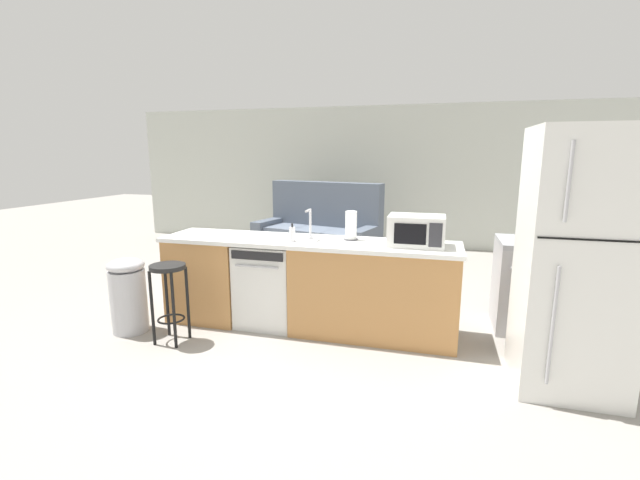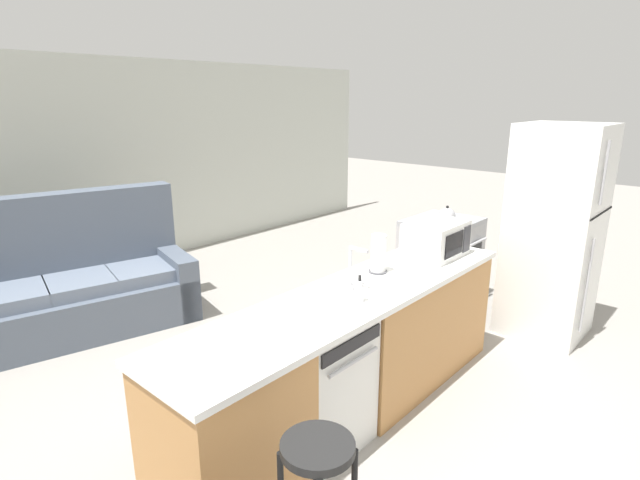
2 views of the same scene
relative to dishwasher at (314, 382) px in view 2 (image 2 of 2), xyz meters
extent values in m
plane|color=gray|center=(0.25, 0.00, -0.42)|extent=(24.00, 24.00, 0.00)
cube|color=beige|center=(0.55, 4.20, 0.88)|extent=(10.00, 0.06, 2.60)
cube|color=#B77F47|center=(-0.68, 0.00, 0.01)|extent=(0.75, 0.62, 0.86)
cube|color=#B77F47|center=(1.08, 0.00, 0.01)|extent=(1.55, 0.62, 0.86)
cube|color=white|center=(0.40, 0.00, 0.46)|extent=(2.94, 0.66, 0.04)
cube|color=#49331C|center=(0.40, 0.00, -0.38)|extent=(2.86, 0.56, 0.08)
cube|color=silver|center=(0.00, 0.00, 0.00)|extent=(0.58, 0.58, 0.84)
cube|color=black|center=(0.00, -0.30, 0.36)|extent=(0.52, 0.01, 0.08)
cylinder|color=#B2B2B7|center=(0.00, -0.31, 0.26)|extent=(0.44, 0.02, 0.02)
cube|color=#B7B7BC|center=(2.60, 0.55, 0.00)|extent=(0.76, 0.64, 0.85)
cube|color=black|center=(2.60, 0.22, 0.05)|extent=(0.53, 0.01, 0.43)
cylinder|color=silver|center=(2.60, 0.20, 0.28)|extent=(0.61, 0.03, 0.03)
cube|color=#A8AAB2|center=(2.60, 0.55, 0.45)|extent=(0.76, 0.64, 0.05)
torus|color=black|center=(2.43, 0.42, 0.47)|extent=(0.16, 0.16, 0.01)
torus|color=black|center=(2.77, 0.42, 0.47)|extent=(0.16, 0.16, 0.01)
torus|color=black|center=(2.43, 0.68, 0.47)|extent=(0.16, 0.16, 0.01)
torus|color=black|center=(2.77, 0.68, 0.47)|extent=(0.16, 0.16, 0.01)
cube|color=white|center=(2.60, -0.55, 0.54)|extent=(0.72, 0.70, 1.92)
cylinder|color=#B2B2B7|center=(2.40, -0.92, 1.13)|extent=(0.02, 0.02, 0.51)
cylinder|color=#B2B2B7|center=(2.40, -0.92, 0.17)|extent=(0.02, 0.02, 0.83)
cube|color=black|center=(2.60, -0.90, 0.77)|extent=(0.68, 0.01, 0.01)
cube|color=white|center=(1.45, 0.00, 0.62)|extent=(0.50, 0.36, 0.28)
cube|color=black|center=(1.40, -0.18, 0.62)|extent=(0.27, 0.01, 0.18)
cube|color=#2D2D33|center=(1.62, -0.18, 0.62)|extent=(0.11, 0.01, 0.21)
cylinder|color=silver|center=(0.42, 0.06, 0.49)|extent=(0.07, 0.07, 0.03)
cylinder|color=silver|center=(0.42, 0.06, 0.64)|extent=(0.02, 0.02, 0.26)
cylinder|color=silver|center=(0.42, -0.01, 0.77)|extent=(0.02, 0.14, 0.02)
cylinder|color=#4C4C51|center=(0.82, 0.11, 0.49)|extent=(0.14, 0.14, 0.01)
cylinder|color=white|center=(0.82, 0.11, 0.63)|extent=(0.11, 0.11, 0.27)
cylinder|color=silver|center=(0.30, -0.12, 0.55)|extent=(0.06, 0.06, 0.14)
cylinder|color=black|center=(0.30, -0.12, 0.64)|extent=(0.02, 0.02, 0.04)
sphere|color=#B2B2B7|center=(2.43, 0.42, 0.56)|extent=(0.17, 0.17, 0.17)
sphere|color=black|center=(2.43, 0.42, 0.66)|extent=(0.03, 0.03, 0.03)
cone|color=#B2B2B7|center=(2.51, 0.42, 0.58)|extent=(0.08, 0.04, 0.06)
cylinder|color=black|center=(-0.71, -0.67, 0.30)|extent=(0.32, 0.32, 0.04)
cube|color=#515B6B|center=(-0.28, 2.70, -0.21)|extent=(2.16, 1.35, 0.42)
cube|color=#515B6B|center=(-0.20, 3.02, 0.21)|extent=(2.00, 0.71, 1.27)
cube|color=#515B6B|center=(0.60, 2.49, -0.11)|extent=(0.41, 0.92, 0.62)
cube|color=slate|center=(-0.82, 2.78, 0.06)|extent=(0.69, 0.75, 0.12)
cube|color=slate|center=(-0.29, 2.65, 0.06)|extent=(0.69, 0.75, 0.12)
cube|color=slate|center=(0.25, 2.52, 0.06)|extent=(0.69, 0.75, 0.12)
camera|label=1|loc=(1.62, -3.91, 1.30)|focal=24.00mm
camera|label=2|loc=(-2.02, -1.85, 1.71)|focal=28.00mm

